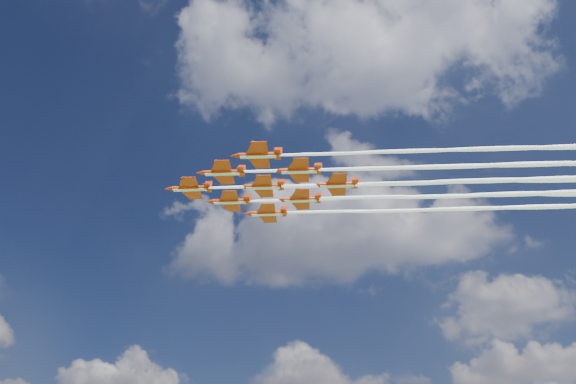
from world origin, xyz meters
name	(u,v)px	position (x,y,z in m)	size (l,w,h in m)	color
jet_lead	(491,181)	(50.35, 7.51, 83.14)	(149.52, 35.38, 2.90)	#B5280A
jet_row2_port	(537,164)	(60.39, 2.98, 83.14)	(149.52, 35.38, 2.90)	#B5280A
jet_row2_starb	(520,194)	(57.80, 15.62, 83.14)	(149.52, 35.38, 2.90)	#B5280A
jet_row3_centre	(567,179)	(67.84, 11.10, 83.14)	(149.52, 35.38, 2.90)	#B5280A
jet_row3_starb	(548,207)	(65.25, 23.74, 83.14)	(149.52, 35.38, 2.90)	#B5280A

